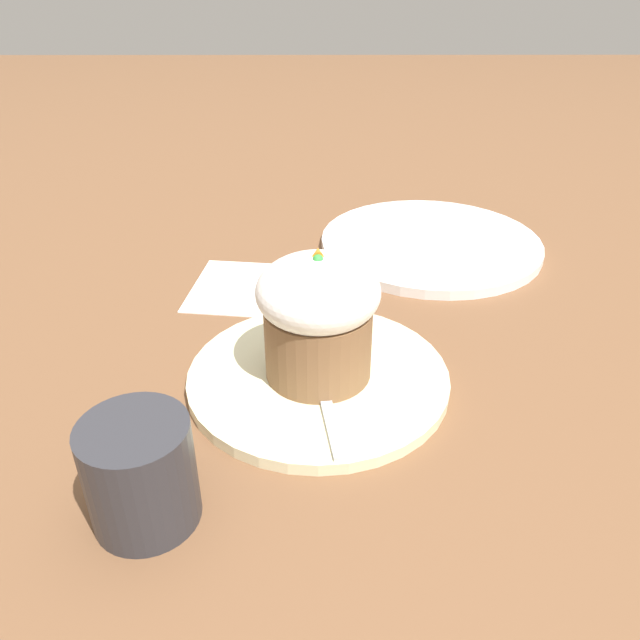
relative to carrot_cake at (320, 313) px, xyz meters
The scene contains 7 objects.
ground_plane 0.07m from the carrot_cake, behind, with size 4.00×4.00×0.00m, color brown.
dessert_plate 0.07m from the carrot_cake, behind, with size 0.24×0.24×0.01m.
carrot_cake is the anchor object (origin of this frame).
spoon 0.07m from the carrot_cake, behind, with size 0.12×0.04×0.01m.
coffee_cup 0.20m from the carrot_cake, 142.57° to the left, with size 0.11×0.08×0.08m.
side_plate 0.34m from the carrot_cake, 27.02° to the right, with size 0.29×0.29×0.01m.
paper_napkin 0.22m from the carrot_cake, 26.74° to the left, with size 0.15×0.13×0.00m.
Camera 1 is at (-0.47, 0.00, 0.35)m, focal length 35.00 mm.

